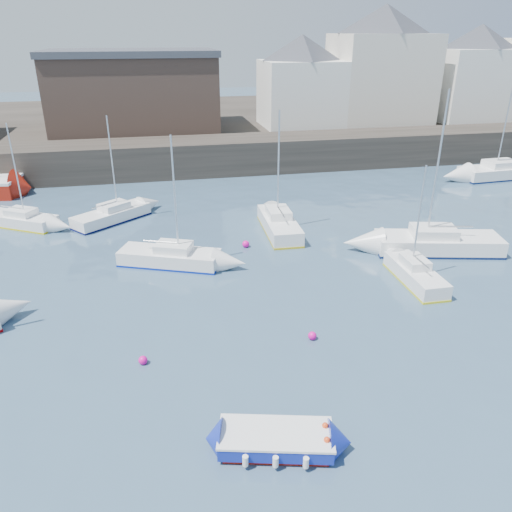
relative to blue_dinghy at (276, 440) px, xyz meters
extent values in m
plane|color=#2D4760|center=(1.76, -0.65, -0.38)|extent=(220.00, 220.00, 0.00)
cube|color=#28231E|center=(1.76, 34.35, 1.12)|extent=(90.00, 5.00, 3.00)
cube|color=#28231E|center=(1.76, 52.35, 1.02)|extent=(90.00, 32.00, 2.80)
cube|color=beige|center=(21.76, 41.35, 6.92)|extent=(10.00, 8.00, 9.00)
pyramid|color=#3A3D44|center=(21.76, 41.35, 12.82)|extent=(13.36, 13.36, 2.80)
cube|color=white|center=(32.76, 40.85, 6.17)|extent=(9.00, 7.00, 7.50)
pyramid|color=#3A3D44|center=(32.76, 40.85, 11.15)|extent=(11.88, 11.88, 2.45)
cube|color=white|center=(12.76, 40.85, 5.67)|extent=(8.00, 7.00, 6.50)
pyramid|color=#3A3D44|center=(12.76, 40.85, 10.15)|extent=(11.14, 11.14, 2.45)
cube|color=#3D2D26|center=(-4.24, 42.35, 5.92)|extent=(16.00, 10.00, 7.00)
cube|color=#3A3D44|center=(-4.24, 42.35, 9.72)|extent=(16.40, 10.40, 0.60)
cube|color=#9C1A0C|center=(0.00, 0.00, -0.30)|extent=(3.45, 2.07, 0.16)
cube|color=#1426A0|center=(0.00, 0.00, 0.00)|extent=(3.77, 2.31, 0.44)
cube|color=white|center=(0.00, 0.00, 0.26)|extent=(3.84, 2.36, 0.08)
cube|color=white|center=(0.00, 0.00, 0.07)|extent=(2.98, 1.70, 0.40)
cube|color=tan|center=(0.00, 0.00, 0.17)|extent=(0.50, 1.08, 0.06)
cylinder|color=white|center=(-0.67, 1.04, -0.03)|extent=(0.18, 0.18, 0.35)
cylinder|color=white|center=(-1.08, -0.61, -0.03)|extent=(0.18, 0.18, 0.35)
cylinder|color=white|center=(0.21, 0.83, -0.03)|extent=(0.18, 0.18, 0.35)
cylinder|color=white|center=(-0.21, -0.83, -0.03)|extent=(0.18, 0.18, 0.35)
cylinder|color=white|center=(1.08, 0.61, -0.03)|extent=(0.18, 0.18, 0.35)
cylinder|color=white|center=(0.67, -1.04, -0.03)|extent=(0.18, 0.18, 0.35)
cube|color=white|center=(-2.54, 14.47, 0.04)|extent=(5.85, 3.79, 0.84)
cube|color=#082298|center=(-2.54, 14.47, -0.32)|extent=(5.91, 3.83, 0.11)
cube|color=white|center=(-2.28, 14.37, 0.69)|extent=(2.32, 1.99, 0.47)
cylinder|color=silver|center=(-2.03, 14.26, 3.68)|extent=(0.09, 0.09, 6.43)
cube|color=white|center=(9.91, 9.63, 0.03)|extent=(1.53, 4.61, 0.83)
cube|color=yellow|center=(9.91, 9.63, -0.32)|extent=(1.55, 4.66, 0.11)
cube|color=white|center=(9.92, 9.86, 0.68)|extent=(1.12, 1.62, 0.46)
cylinder|color=silver|center=(9.92, 10.09, 3.09)|extent=(0.09, 0.09, 5.28)
cube|color=white|center=(13.18, 13.02, 0.12)|extent=(7.54, 3.89, 1.00)
cube|color=#0C1840|center=(13.18, 13.02, -0.31)|extent=(7.61, 3.93, 0.13)
cube|color=white|center=(12.83, 13.10, 0.90)|extent=(2.85, 2.26, 0.55)
cylinder|color=silver|center=(12.48, 13.19, 4.76)|extent=(0.11, 0.11, 8.28)
cube|color=white|center=(-12.13, 22.76, 0.02)|extent=(5.39, 4.15, 0.79)
cube|color=#DCC80A|center=(-12.13, 22.76, -0.33)|extent=(5.44, 4.19, 0.11)
cube|color=white|center=(-11.91, 22.63, 0.63)|extent=(2.23, 2.03, 0.44)
cylinder|color=silver|center=(-11.68, 22.49, 3.44)|extent=(0.09, 0.09, 6.06)
cube|color=white|center=(4.73, 18.07, 0.10)|extent=(2.09, 5.92, 0.96)
cube|color=gold|center=(4.73, 18.07, -0.32)|extent=(2.11, 5.98, 0.13)
cube|color=white|center=(4.74, 18.37, 0.84)|extent=(1.48, 2.10, 0.53)
cylinder|color=silver|center=(4.75, 18.66, 3.94)|extent=(0.11, 0.11, 6.73)
cube|color=white|center=(27.66, 26.83, 0.13)|extent=(8.02, 2.98, 1.01)
cube|color=#09163C|center=(27.66, 26.83, -0.31)|extent=(8.10, 3.01, 0.14)
cube|color=white|center=(27.26, 26.81, 0.92)|extent=(2.86, 2.05, 0.56)
cylinder|color=silver|center=(26.87, 26.78, 5.17)|extent=(0.11, 0.11, 9.07)
cube|color=white|center=(-6.10, 22.37, 0.03)|extent=(5.34, 4.78, 0.82)
cube|color=#080B3B|center=(-6.10, 22.37, -0.32)|extent=(5.40, 4.82, 0.11)
cube|color=white|center=(-5.88, 22.54, 0.67)|extent=(2.31, 2.22, 0.45)
cylinder|color=silver|center=(-5.67, 22.71, 3.57)|extent=(0.09, 0.09, 6.27)
sphere|color=#ED0991|center=(-4.07, 5.37, -0.38)|extent=(0.36, 0.36, 0.36)
sphere|color=#ED0991|center=(3.02, 5.64, -0.38)|extent=(0.37, 0.37, 0.37)
sphere|color=#ED0991|center=(2.11, 16.03, -0.38)|extent=(0.43, 0.43, 0.43)
camera|label=1|loc=(-3.04, -11.45, 11.65)|focal=35.00mm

